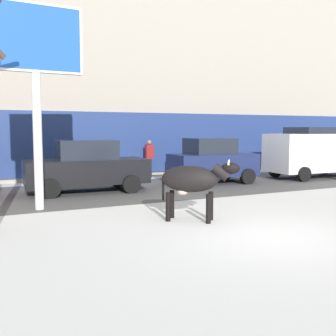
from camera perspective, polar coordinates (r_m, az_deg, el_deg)
The scene contains 10 objects.
ground_plane at distance 8.81m, azimuth 13.36°, elevation -9.20°, with size 120.00×120.00×0.00m, color silver.
road_strip at distance 15.00m, azimuth -4.20°, elevation -3.03°, with size 60.00×5.60×0.01m, color #514F4C.
building_facade at distance 21.81m, azimuth -11.20°, elevation 16.62°, with size 44.00×6.10×13.00m.
cow_black at distance 9.75m, azimuth 3.49°, elevation -1.73°, with size 1.72×1.53×1.54m.
billboard at distance 11.80m, azimuth -18.24°, elevation 15.45°, with size 2.53×0.30×5.56m.
car_black_sedan at distance 14.55m, azimuth -11.42°, elevation 0.19°, with size 4.26×2.10×1.84m.
car_navy_hatchback at distance 16.74m, azimuth 6.25°, elevation 1.01°, with size 3.56×2.03×1.86m.
car_white_van at distance 19.79m, azimuth 20.13°, elevation 2.30°, with size 4.67×2.25×2.32m.
pedestrian_near_billboard at distance 22.56m, azimuth 14.87°, elevation 1.86°, with size 0.36×0.24×1.73m.
pedestrian_by_cars at distance 18.65m, azimuth -2.65°, elevation 1.34°, with size 0.36×0.24×1.73m.
Camera 1 is at (-5.39, -6.62, 2.20)m, focal length 43.21 mm.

